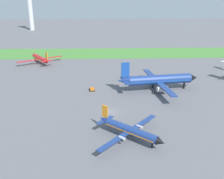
% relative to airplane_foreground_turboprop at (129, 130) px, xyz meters
% --- Properties ---
extents(ground_plane, '(600.00, 600.00, 0.00)m').
position_rel_airplane_foreground_turboprop_xyz_m(ground_plane, '(-3.97, 15.95, -2.47)').
color(ground_plane, slate).
extents(grass_taxiway_strip, '(360.00, 28.00, 0.08)m').
position_rel_airplane_foreground_turboprop_xyz_m(grass_taxiway_strip, '(-3.97, 97.58, -2.43)').
color(grass_taxiway_strip, '#478438').
rests_on(grass_taxiway_strip, ground_plane).
extents(airplane_foreground_turboprop, '(16.16, 17.78, 6.74)m').
position_rel_airplane_foreground_turboprop_xyz_m(airplane_foreground_turboprop, '(0.00, 0.00, 0.00)').
color(airplane_foreground_turboprop, navy).
rests_on(airplane_foreground_turboprop, ground_plane).
extents(airplane_midfield_jet, '(30.41, 30.90, 10.94)m').
position_rel_airplane_foreground_turboprop_xyz_m(airplane_midfield_jet, '(13.74, 34.01, 1.47)').
color(airplane_midfield_jet, navy).
rests_on(airplane_midfield_jet, ground_plane).
extents(airplane_taxiing_turboprop, '(20.50, 18.02, 7.13)m').
position_rel_airplane_foreground_turboprop_xyz_m(airplane_taxiing_turboprop, '(-37.66, 74.82, 0.14)').
color(airplane_taxiing_turboprop, red).
rests_on(airplane_taxiing_turboprop, ground_plane).
extents(baggage_cart_near_gate, '(2.15, 2.66, 0.90)m').
position_rel_airplane_foreground_turboprop_xyz_m(baggage_cart_near_gate, '(-10.31, 34.34, -1.90)').
color(baggage_cart_near_gate, orange).
rests_on(baggage_cart_near_gate, ground_plane).
extents(control_tower, '(8.00, 8.00, 37.49)m').
position_rel_airplane_foreground_turboprop_xyz_m(control_tower, '(-73.32, 202.22, 19.59)').
color(control_tower, silver).
rests_on(control_tower, ground_plane).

